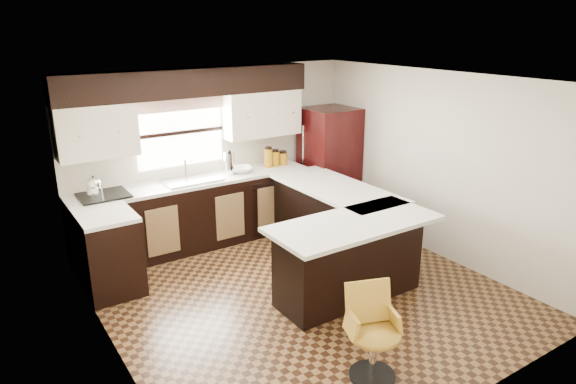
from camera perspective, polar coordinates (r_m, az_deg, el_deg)
floor at (r=6.01m, az=1.66°, el=-11.09°), size 4.40×4.40×0.00m
ceiling at (r=5.27m, az=1.90°, el=12.29°), size 4.40×4.40×0.00m
wall_back at (r=7.36m, az=-8.15°, el=4.35°), size 4.40×0.00×4.40m
wall_front at (r=4.07m, az=20.10°, el=-8.38°), size 4.40×0.00×4.40m
wall_left at (r=4.71m, az=-19.67°, el=-4.62°), size 0.00×4.40×4.40m
wall_right at (r=6.90m, az=16.20°, el=2.87°), size 0.00×4.40×4.40m
base_cab_back at (r=7.15m, az=-10.09°, el=-2.49°), size 3.30×0.60×0.90m
base_cab_left at (r=6.19m, az=-19.18°, el=-6.62°), size 0.60×0.70×0.90m
counter_back at (r=6.99m, az=-10.31°, el=1.13°), size 3.30×0.60×0.04m
counter_left at (r=6.01m, az=-19.64°, el=-2.52°), size 0.60×0.70×0.04m
soffit at (r=6.87m, az=-10.96°, el=11.86°), size 3.40×0.35×0.36m
upper_cab_left at (r=6.57m, az=-20.58°, el=6.34°), size 0.94×0.35×0.64m
upper_cab_right at (r=7.42m, az=-2.95°, el=8.71°), size 1.14×0.35×0.64m
window_pane at (r=7.08m, az=-11.88°, el=6.48°), size 1.20×0.02×0.90m
valance at (r=6.97m, az=-11.96°, el=9.57°), size 1.30×0.06×0.18m
sink at (r=6.95m, az=-10.64°, el=1.32°), size 0.75×0.45×0.03m
dishwasher at (r=7.34m, az=-2.03°, el=-1.81°), size 0.58×0.03×0.78m
cooktop at (r=6.62m, az=-19.80°, el=-0.36°), size 0.58×0.50×0.02m
peninsula_long at (r=6.76m, az=4.91°, el=-3.48°), size 0.60×1.95×0.90m
peninsula_return at (r=5.77m, az=6.80°, el=-7.54°), size 1.65×0.60×0.90m
counter_pen_long at (r=6.63m, az=5.36°, el=0.40°), size 0.84×1.95×0.04m
counter_pen_return at (r=5.50m, az=7.42°, el=-3.49°), size 1.89×0.84×0.04m
refrigerator at (r=7.94m, az=4.57°, el=3.05°), size 0.75×0.72×1.74m
bar_chair at (r=4.59m, az=9.58°, el=-15.43°), size 0.57×0.57×0.84m
kettle at (r=6.56m, az=-20.76°, el=0.65°), size 0.19×0.19×0.25m
percolator at (r=7.16m, az=-6.52°, el=3.15°), size 0.15×0.15×0.30m
mixing_bowl at (r=7.27m, az=-5.25°, el=2.50°), size 0.37×0.37×0.08m
canister_large at (r=7.48m, az=-2.20°, el=3.80°), size 0.12×0.12×0.27m
canister_med at (r=7.55m, az=-1.43°, el=3.72°), size 0.12×0.12×0.21m
canister_small at (r=7.62m, az=-0.58°, el=3.72°), size 0.13×0.13×0.18m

